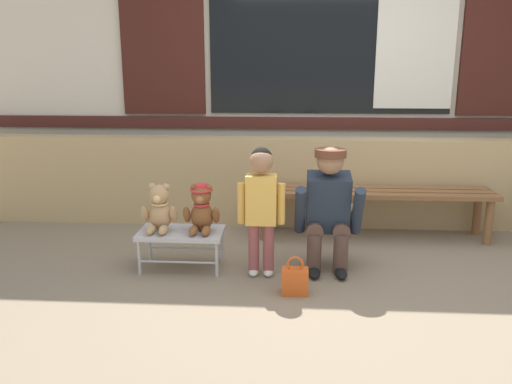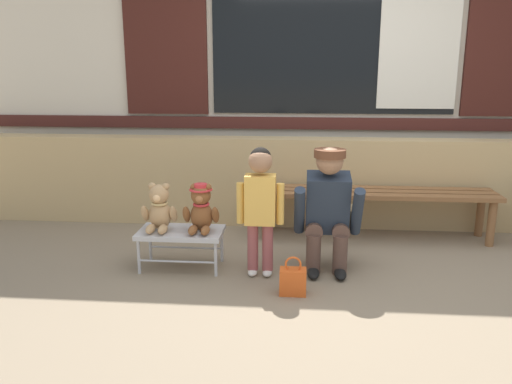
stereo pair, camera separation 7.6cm
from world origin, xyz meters
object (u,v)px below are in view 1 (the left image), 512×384
Objects in this scene: teddy_bear_plain at (159,209)px; adult_crouching at (329,208)px; child_standing at (261,198)px; wooden_bench_long at (374,197)px; handbag_on_ground at (295,281)px; teddy_bear_with_hat at (201,209)px; small_display_bench at (181,235)px.

adult_crouching is (1.28, 0.06, 0.02)m from teddy_bear_plain.
teddy_bear_plain is at bearing 173.04° from child_standing.
wooden_bench_long is 0.91m from adult_crouching.
teddy_bear_plain is 1.16m from handbag_on_ground.
teddy_bear_plain is 1.00× the size of teddy_bear_with_hat.
teddy_bear_with_hat reaches higher than small_display_bench.
handbag_on_ground is at bearing -25.46° from small_display_bench.
handbag_on_ground is at bearing -119.74° from wooden_bench_long.
teddy_bear_with_hat is (0.16, 0.00, 0.21)m from small_display_bench.
teddy_bear_with_hat reaches higher than handbag_on_ground.
child_standing is at bearing -6.96° from teddy_bear_plain.
handbag_on_ground is (0.25, -0.32, -0.50)m from child_standing.
wooden_bench_long is 1.65m from teddy_bear_with_hat.
child_standing reaches higher than teddy_bear_plain.
wooden_bench_long is 1.47m from handbag_on_ground.
teddy_bear_with_hat is 1.34× the size of handbag_on_ground.
child_standing is at bearing 127.93° from handbag_on_ground.
small_display_bench reaches higher than handbag_on_ground.
small_display_bench is (-1.58, -0.84, -0.11)m from wooden_bench_long.
teddy_bear_with_hat is 0.48m from child_standing.
adult_crouching is 0.66m from handbag_on_ground.
small_display_bench is 2.35× the size of handbag_on_ground.
child_standing reaches higher than wooden_bench_long.
wooden_bench_long is 2.21× the size of adult_crouching.
wooden_bench_long is 5.78× the size of teddy_bear_with_hat.
teddy_bear_plain reaches higher than wooden_bench_long.
adult_crouching reaches higher than handbag_on_ground.
small_display_bench is at bearing -151.95° from wooden_bench_long.
teddy_bear_with_hat is 0.90m from handbag_on_ground.
handbag_on_ground is at bearing -21.95° from teddy_bear_plain.
teddy_bear_with_hat is (-1.42, -0.84, 0.10)m from wooden_bench_long.
wooden_bench_long is 2.19× the size of child_standing.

